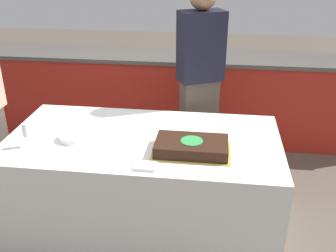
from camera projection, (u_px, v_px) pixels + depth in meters
ground_plane at (146, 222)px, 3.07m from camera, size 14.00×14.00×0.00m
back_counter at (171, 96)px, 4.28m from camera, size 4.40×0.58×0.92m
dining_table at (145, 182)px, 2.91m from camera, size 1.91×0.99×0.74m
cake at (192, 146)px, 2.55m from camera, size 0.51×0.32×0.08m
plate_stack at (74, 137)px, 2.72m from camera, size 0.21×0.21×0.04m
wine_glass at (26, 131)px, 2.58m from camera, size 0.06×0.06×0.17m
side_plate_near_cake at (183, 133)px, 2.81m from camera, size 0.17×0.17×0.00m
utensil_pile at (145, 166)px, 2.38m from camera, size 0.13×0.10×0.02m
person_cutting_cake at (200, 85)px, 3.28m from camera, size 0.41×0.34×1.72m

